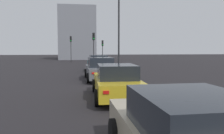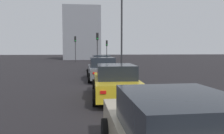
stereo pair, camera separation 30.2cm
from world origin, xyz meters
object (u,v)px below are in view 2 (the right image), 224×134
at_px(car_teal_lead, 101,64).
at_px(car_yellow_third, 115,82).
at_px(car_grey_second, 102,69).
at_px(street_lamp_kerbside, 122,16).
at_px(traffic_light_far_left, 75,44).
at_px(traffic_light_near_right, 107,47).
at_px(traffic_light_near_left, 97,42).

bearing_deg(car_teal_lead, car_yellow_third, 177.40).
bearing_deg(car_grey_second, street_lamp_kerbside, -24.21).
bearing_deg(traffic_light_far_left, car_teal_lead, 14.31).
relative_size(traffic_light_far_left, street_lamp_kerbside, 0.47).
height_order(car_teal_lead, car_yellow_third, car_teal_lead).
relative_size(car_teal_lead, traffic_light_near_right, 1.30).
height_order(traffic_light_near_right, street_lamp_kerbside, street_lamp_kerbside).
height_order(car_yellow_third, traffic_light_far_left, traffic_light_far_left).
bearing_deg(car_yellow_third, traffic_light_far_left, 7.76).
relative_size(car_grey_second, traffic_light_near_left, 1.14).
relative_size(car_yellow_third, traffic_light_far_left, 1.08).
relative_size(traffic_light_near_left, traffic_light_near_right, 1.17).
height_order(car_grey_second, street_lamp_kerbside, street_lamp_kerbside).
xyz_separation_m(car_grey_second, traffic_light_near_left, (12.70, -0.36, 2.25)).
distance_m(traffic_light_near_left, traffic_light_near_right, 8.17).
relative_size(car_teal_lead, car_grey_second, 0.97).
distance_m(traffic_light_far_left, street_lamp_kerbside, 17.86).
xyz_separation_m(car_teal_lead, street_lamp_kerbside, (-1.04, -1.85, 4.47)).
relative_size(car_teal_lead, traffic_light_near_left, 1.11).
bearing_deg(traffic_light_near_right, street_lamp_kerbside, 0.36).
height_order(traffic_light_near_left, traffic_light_far_left, traffic_light_far_left).
relative_size(car_yellow_third, traffic_light_near_left, 1.11).
xyz_separation_m(car_yellow_third, traffic_light_near_right, (26.56, -2.13, 1.87)).
distance_m(traffic_light_near_left, traffic_light_far_left, 10.01).
relative_size(traffic_light_near_right, street_lamp_kerbside, 0.39).
xyz_separation_m(car_teal_lead, car_yellow_third, (-12.15, 0.21, -0.04)).
bearing_deg(street_lamp_kerbside, traffic_light_near_right, -0.25).
bearing_deg(car_teal_lead, traffic_light_near_left, -1.50).
bearing_deg(street_lamp_kerbside, car_teal_lead, 60.67).
relative_size(car_grey_second, street_lamp_kerbside, 0.53).
xyz_separation_m(car_yellow_third, traffic_light_near_left, (18.62, -0.20, 2.29)).
bearing_deg(car_grey_second, traffic_light_far_left, 6.15).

